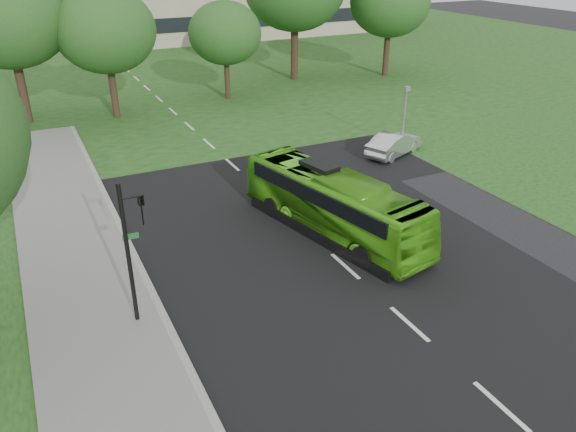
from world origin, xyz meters
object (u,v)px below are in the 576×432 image
object	(u,v)px
tree_park_c	(225,33)
tree_park_e	(390,2)
traffic_light	(132,244)
tree_park_b	(105,30)
bus	(333,204)
camera_pole	(405,109)
sedan	(394,144)
tree_park_a	(7,17)

from	to	relation	value
tree_park_c	tree_park_e	xyz separation A→B (m)	(15.90, 1.47, 1.39)
traffic_light	tree_park_b	bearing A→B (deg)	62.53
tree_park_e	bus	xyz separation A→B (m)	(-19.83, -24.52, -5.00)
tree_park_b	bus	world-z (taller)	tree_park_b
traffic_light	camera_pole	size ratio (longest dim) A/B	1.31
sedan	camera_pole	world-z (taller)	camera_pole
tree_park_a	bus	xyz separation A→B (m)	(10.58, -23.06, -5.51)
tree_park_c	tree_park_e	size ratio (longest dim) A/B	0.78
bus	sedan	size ratio (longest dim) A/B	2.35
tree_park_b	tree_park_c	distance (m)	9.02
tree_park_c	bus	distance (m)	23.66
tree_park_b	traffic_light	distance (m)	24.84
tree_park_a	tree_park_c	distance (m)	14.63
tree_park_b	tree_park_c	world-z (taller)	tree_park_b
tree_park_c	sedan	distance (m)	17.37
tree_park_a	camera_pole	bearing A→B (deg)	-38.84
bus	traffic_light	world-z (taller)	traffic_light
tree_park_c	tree_park_a	bearing A→B (deg)	179.95
sedan	camera_pole	size ratio (longest dim) A/B	1.08
tree_park_a	bus	world-z (taller)	tree_park_a
tree_park_e	camera_pole	size ratio (longest dim) A/B	2.48
tree_park_a	camera_pole	distance (m)	25.52
tree_park_e	traffic_light	size ratio (longest dim) A/B	1.89
tree_park_c	sedan	size ratio (longest dim) A/B	1.80
tree_park_c	bus	size ratio (longest dim) A/B	0.77
tree_park_b	camera_pole	world-z (taller)	tree_park_b
bus	tree_park_b	bearing A→B (deg)	90.14
tree_park_b	sedan	xyz separation A→B (m)	(12.92, -14.95, -5.20)
tree_park_b	bus	size ratio (longest dim) A/B	0.92
tree_park_c	bus	bearing A→B (deg)	-99.68
tree_park_a	sedan	world-z (taller)	tree_park_a
traffic_light	camera_pole	bearing A→B (deg)	10.86
traffic_light	sedan	bearing A→B (deg)	10.80
tree_park_b	camera_pole	xyz separation A→B (m)	(13.92, -14.36, -3.45)
tree_park_b	tree_park_e	world-z (taller)	tree_park_e
tree_park_e	sedan	distance (m)	22.12
bus	traffic_light	xyz separation A→B (m)	(-8.76, -2.70, 1.57)
tree_park_e	tree_park_b	bearing A→B (deg)	-173.40
tree_park_b	bus	xyz separation A→B (m)	(4.92, -21.66, -4.55)
sedan	traffic_light	xyz separation A→B (m)	(-16.75, -9.41, 2.23)
tree_park_b	tree_park_e	size ratio (longest dim) A/B	0.93
tree_park_c	traffic_light	world-z (taller)	tree_park_c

